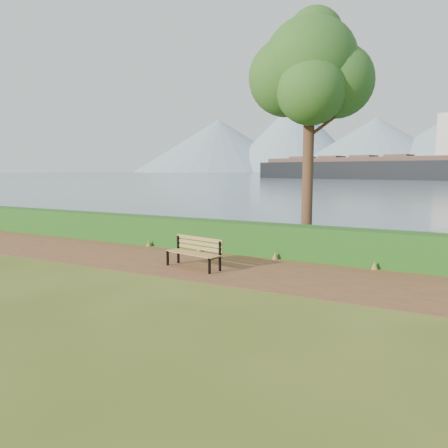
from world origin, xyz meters
The scene contains 8 objects.
ground centered at (0.00, 0.00, 0.00)m, with size 140.00×140.00×0.00m, color #485618.
path centered at (0.00, 0.30, 0.01)m, with size 40.00×3.40×0.01m, color brown.
hedge centered at (0.00, 2.60, 0.50)m, with size 32.00×0.85×1.00m, color #154012.
water centered at (0.00, 260.00, 0.01)m, with size 700.00×510.00×0.00m, color #415768.
mountains centered at (-9.17, 406.05, 27.70)m, with size 585.00×190.00×70.00m.
bench centered at (0.07, -0.08, 0.49)m, with size 1.77×0.84×0.86m.
tree centered at (1.77, 4.51, 5.99)m, with size 4.14×3.40×8.06m.
cargo_ship centered at (-13.05, 117.54, 3.14)m, with size 69.98×26.02×21.04m.
Camera 1 is at (6.38, -10.16, 2.71)m, focal length 35.00 mm.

